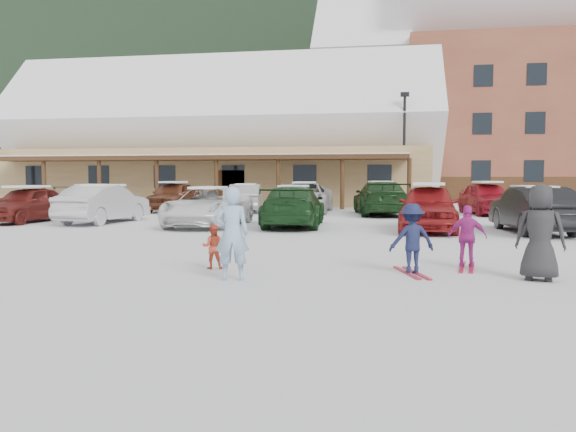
% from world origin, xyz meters
% --- Properties ---
extents(ground, '(160.00, 160.00, 0.00)m').
position_xyz_m(ground, '(0.00, 0.00, 0.00)').
color(ground, white).
rests_on(ground, ground).
extents(forested_hillside, '(300.00, 70.00, 38.00)m').
position_xyz_m(forested_hillside, '(0.00, 85.00, 19.00)').
color(forested_hillside, black).
rests_on(forested_hillside, ground).
extents(day_lodge, '(29.12, 12.50, 10.38)m').
position_xyz_m(day_lodge, '(-9.00, 27.96, 3.94)').
color(day_lodge, tan).
rests_on(day_lodge, ground).
extents(alpine_hotel, '(31.48, 14.01, 21.48)m').
position_xyz_m(alpine_hotel, '(14.27, 38.00, 8.63)').
color(alpine_hotel, brown).
rests_on(alpine_hotel, ground).
extents(lamp_post, '(0.50, 0.25, 6.67)m').
position_xyz_m(lamp_post, '(3.39, 23.26, 3.74)').
color(lamp_post, black).
rests_on(lamp_post, ground).
extents(conifer_0, '(4.40, 4.40, 10.20)m').
position_xyz_m(conifer_0, '(-26.00, 30.00, 5.69)').
color(conifer_0, black).
rests_on(conifer_0, ground).
extents(conifer_2, '(5.28, 5.28, 12.24)m').
position_xyz_m(conifer_2, '(-30.00, 42.00, 6.83)').
color(conifer_2, black).
rests_on(conifer_2, ground).
extents(conifer_3, '(3.96, 3.96, 9.18)m').
position_xyz_m(conifer_3, '(6.00, 44.00, 5.12)').
color(conifer_3, black).
rests_on(conifer_3, ground).
extents(adult_skier, '(0.66, 0.50, 1.63)m').
position_xyz_m(adult_skier, '(-0.37, -0.83, 0.81)').
color(adult_skier, '#90B4D3').
rests_on(adult_skier, ground).
extents(toddler_red, '(0.48, 0.41, 0.87)m').
position_xyz_m(toddler_red, '(-1.07, 0.29, 0.43)').
color(toddler_red, '#C2432B').
rests_on(toddler_red, ground).
extents(child_navy, '(0.94, 0.70, 1.30)m').
position_xyz_m(child_navy, '(2.73, 0.35, 0.65)').
color(child_navy, '#161B3D').
rests_on(child_navy, ground).
extents(skis_child_navy, '(0.59, 1.40, 0.03)m').
position_xyz_m(skis_child_navy, '(2.73, 0.35, 0.01)').
color(skis_child_navy, '#AB182F').
rests_on(skis_child_navy, ground).
extents(child_magenta, '(0.77, 0.42, 1.24)m').
position_xyz_m(child_magenta, '(3.85, 1.21, 0.62)').
color(child_magenta, '#BA2A90').
rests_on(child_magenta, ground).
extents(skis_child_magenta, '(0.44, 1.41, 0.03)m').
position_xyz_m(skis_child_magenta, '(3.85, 1.21, 0.01)').
color(skis_child_magenta, '#AB182F').
rests_on(skis_child_magenta, ground).
extents(bystander_dark, '(0.94, 0.75, 1.68)m').
position_xyz_m(bystander_dark, '(4.88, 0.01, 0.84)').
color(bystander_dark, '#28272A').
rests_on(bystander_dark, ground).
extents(parked_car_0, '(1.95, 4.28, 1.42)m').
position_xyz_m(parked_car_0, '(-11.66, 9.94, 0.71)').
color(parked_car_0, maroon).
rests_on(parked_car_0, ground).
extents(parked_car_1, '(1.98, 4.61, 1.48)m').
position_xyz_m(parked_car_1, '(-8.52, 10.13, 0.74)').
color(parked_car_1, '#BCBCC1').
rests_on(parked_car_1, ground).
extents(parked_car_2, '(2.38, 5.10, 1.41)m').
position_xyz_m(parked_car_2, '(-4.06, 9.44, 0.71)').
color(parked_car_2, white).
rests_on(parked_car_2, ground).
extents(parked_car_3, '(2.35, 5.16, 1.46)m').
position_xyz_m(parked_car_3, '(-0.97, 9.75, 0.73)').
color(parked_car_3, '#173D1A').
rests_on(parked_car_3, ground).
extents(parked_car_4, '(2.21, 4.74, 1.57)m').
position_xyz_m(parked_car_4, '(3.70, 8.94, 0.79)').
color(parked_car_4, maroon).
rests_on(parked_car_4, ground).
extents(parked_car_5, '(1.98, 4.63, 1.48)m').
position_xyz_m(parked_car_5, '(6.95, 8.80, 0.74)').
color(parked_car_5, black).
rests_on(parked_car_5, ground).
extents(parked_car_7, '(2.35, 4.94, 1.39)m').
position_xyz_m(parked_car_7, '(-12.73, 16.75, 0.70)').
color(parked_car_7, gray).
rests_on(parked_car_7, ground).
extents(parked_car_8, '(1.82, 4.51, 1.53)m').
position_xyz_m(parked_car_8, '(-8.54, 17.58, 0.77)').
color(parked_car_8, brown).
rests_on(parked_car_8, ground).
extents(parked_car_9, '(2.20, 4.49, 1.42)m').
position_xyz_m(parked_car_9, '(-4.70, 17.66, 0.71)').
color(parked_car_9, '#9F9EA2').
rests_on(parked_car_9, ground).
extents(parked_car_10, '(2.57, 5.51, 1.53)m').
position_xyz_m(parked_car_10, '(-1.67, 17.62, 0.76)').
color(parked_car_10, silver).
rests_on(parked_car_10, ground).
extents(parked_car_11, '(2.91, 5.67, 1.57)m').
position_xyz_m(parked_car_11, '(2.09, 16.56, 0.79)').
color(parked_car_11, '#193A18').
rests_on(parked_car_11, ground).
extents(parked_car_12, '(2.45, 4.80, 1.56)m').
position_xyz_m(parked_car_12, '(7.08, 17.65, 0.78)').
color(parked_car_12, maroon).
rests_on(parked_car_12, ground).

